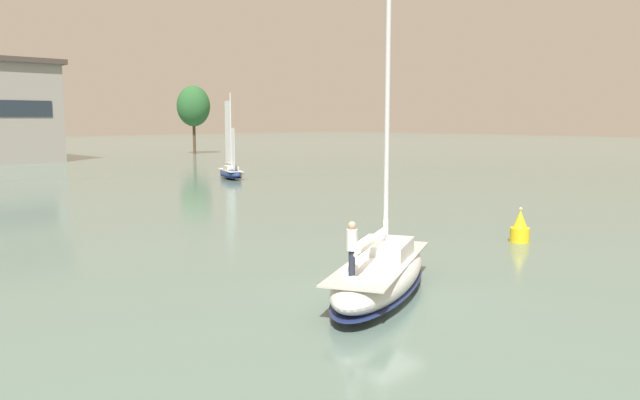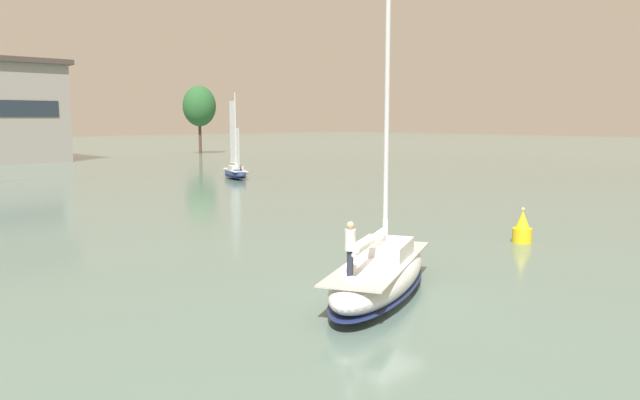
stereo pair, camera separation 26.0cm
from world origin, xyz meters
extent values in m
plane|color=slate|center=(0.00, 0.00, 0.00)|extent=(400.00, 400.00, 0.00)
cylinder|color=#4C3828|center=(42.76, 79.32, 3.13)|extent=(0.50, 0.50, 6.27)
ellipsoid|color=#285B2D|center=(42.76, 79.32, 8.16)|extent=(5.64, 5.64, 6.89)
ellipsoid|color=silver|center=(0.00, 0.00, 0.72)|extent=(8.66, 6.03, 1.45)
ellipsoid|color=#19234C|center=(0.00, 0.00, 0.33)|extent=(8.75, 6.09, 0.17)
cube|color=#BCB7A8|center=(0.00, 0.00, 1.15)|extent=(7.58, 5.22, 0.06)
cube|color=silver|center=(0.38, 0.20, 1.48)|extent=(2.88, 2.58, 0.60)
cylinder|color=silver|center=(0.61, 0.31, 6.50)|extent=(0.17, 0.17, 10.65)
cylinder|color=silver|center=(-1.10, -0.57, 2.03)|extent=(3.47, 1.89, 0.14)
cylinder|color=silver|center=(-1.10, -0.57, 2.14)|extent=(3.17, 1.79, 0.23)
cylinder|color=#232838|center=(-2.40, -0.92, 1.61)|extent=(0.27, 0.27, 0.85)
cylinder|color=silver|center=(-2.40, -0.92, 2.36)|extent=(0.46, 0.46, 0.65)
sphere|color=tan|center=(-2.40, -0.92, 2.80)|extent=(0.24, 0.24, 0.24)
ellipsoid|color=navy|center=(20.97, 38.16, 0.52)|extent=(3.94, 6.34, 1.04)
ellipsoid|color=#19234C|center=(20.97, 38.16, 0.24)|extent=(3.98, 6.40, 0.13)
cube|color=beige|center=(20.97, 38.16, 0.84)|extent=(3.40, 5.55, 0.06)
cube|color=beige|center=(20.85, 37.88, 1.08)|extent=(1.77, 2.05, 0.43)
cylinder|color=silver|center=(20.78, 37.71, 4.71)|extent=(0.12, 0.12, 7.68)
cylinder|color=silver|center=(21.31, 38.99, 1.48)|extent=(1.15, 2.60, 0.10)
cube|color=white|center=(21.27, 38.89, 4.63)|extent=(1.00, 2.36, 6.30)
cube|color=white|center=(20.49, 36.99, 2.98)|extent=(0.54, 1.26, 4.23)
cylinder|color=yellow|center=(11.89, 1.34, 0.35)|extent=(0.94, 0.94, 0.70)
cone|color=yellow|center=(11.89, 1.34, 1.13)|extent=(0.70, 0.70, 0.86)
sphere|color=#F2F266|center=(11.89, 1.34, 1.64)|extent=(0.16, 0.16, 0.16)
camera|label=1|loc=(-15.80, -13.60, 5.97)|focal=35.00mm
camera|label=2|loc=(-15.61, -13.78, 5.97)|focal=35.00mm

